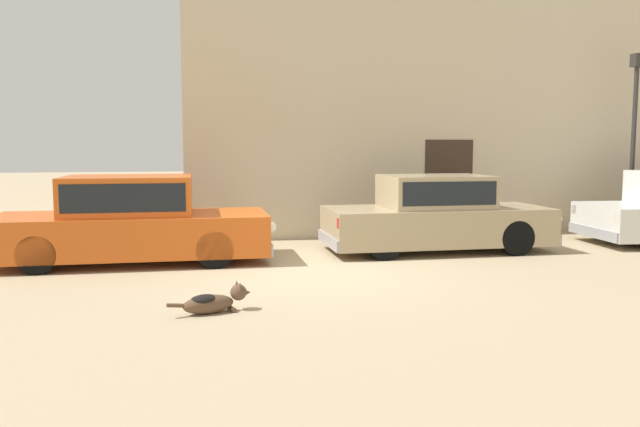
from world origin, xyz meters
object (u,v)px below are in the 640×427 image
Objects in this scene: parked_sedan_nearest at (131,220)px; parked_sedan_second at (436,214)px; stray_dog_spotted at (214,301)px; street_lamp at (634,120)px.

parked_sedan_nearest is 5.50m from parked_sedan_second.
stray_dog_spotted is 0.26× the size of street_lamp.
parked_sedan_nearest is 4.62× the size of stray_dog_spotted.
parked_sedan_second is 4.22× the size of stray_dog_spotted.
parked_sedan_nearest reaches higher than stray_dog_spotted.
street_lamp is (9.32, 5.03, 2.38)m from stray_dog_spotted.
parked_sedan_second is 1.08× the size of street_lamp.
stray_dog_spotted is at bearing -138.61° from parked_sedan_second.
parked_sedan_second is at bearing 1.69° from parked_sedan_nearest.
street_lamp reaches higher than parked_sedan_second.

